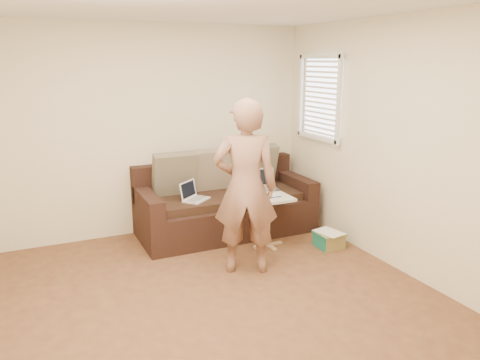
% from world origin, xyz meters
% --- Properties ---
extents(floor, '(4.50, 4.50, 0.00)m').
position_xyz_m(floor, '(0.00, 0.00, 0.00)').
color(floor, '#53301E').
rests_on(floor, ground).
extents(ceiling, '(4.50, 4.50, 0.00)m').
position_xyz_m(ceiling, '(0.00, 0.00, 2.60)').
color(ceiling, white).
rests_on(ceiling, wall_back).
extents(wall_back, '(4.00, 0.00, 4.00)m').
position_xyz_m(wall_back, '(0.00, 2.25, 1.30)').
color(wall_back, beige).
rests_on(wall_back, ground).
extents(wall_front, '(4.00, 0.00, 4.00)m').
position_xyz_m(wall_front, '(0.00, -2.25, 1.30)').
color(wall_front, beige).
rests_on(wall_front, ground).
extents(wall_right, '(0.00, 4.50, 4.50)m').
position_xyz_m(wall_right, '(2.00, 0.00, 1.30)').
color(wall_right, beige).
rests_on(wall_right, ground).
extents(window_blinds, '(0.12, 0.88, 1.08)m').
position_xyz_m(window_blinds, '(1.95, 1.50, 1.70)').
color(window_blinds, white).
rests_on(window_blinds, wall_right).
extents(sofa, '(2.20, 0.95, 0.85)m').
position_xyz_m(sofa, '(0.78, 1.77, 0.42)').
color(sofa, black).
rests_on(sofa, ground).
extents(pillow_left, '(0.55, 0.29, 0.57)m').
position_xyz_m(pillow_left, '(0.18, 1.97, 0.79)').
color(pillow_left, brown).
rests_on(pillow_left, sofa).
extents(pillow_mid, '(0.55, 0.27, 0.57)m').
position_xyz_m(pillow_mid, '(0.73, 2.00, 0.79)').
color(pillow_mid, '#776955').
rests_on(pillow_mid, sofa).
extents(pillow_right, '(0.55, 0.28, 0.57)m').
position_xyz_m(pillow_right, '(1.33, 2.01, 0.79)').
color(pillow_right, brown).
rests_on(pillow_right, sofa).
extents(laptop_silver, '(0.40, 0.33, 0.24)m').
position_xyz_m(laptop_silver, '(1.30, 1.73, 0.52)').
color(laptop_silver, '#B7BABC').
rests_on(laptop_silver, sofa).
extents(laptop_white, '(0.39, 0.38, 0.23)m').
position_xyz_m(laptop_white, '(0.34, 1.65, 0.52)').
color(laptop_white, white).
rests_on(laptop_white, sofa).
extents(person, '(0.78, 0.67, 1.81)m').
position_xyz_m(person, '(0.52, 0.66, 0.91)').
color(person, '#8B584C').
rests_on(person, ground).
extents(side_table, '(0.55, 0.38, 0.60)m').
position_xyz_m(side_table, '(1.05, 1.15, 0.30)').
color(side_table, silver).
rests_on(side_table, ground).
extents(drinking_glass, '(0.07, 0.07, 0.12)m').
position_xyz_m(drinking_glass, '(0.91, 1.27, 0.66)').
color(drinking_glass, silver).
rests_on(drinking_glass, side_table).
extents(scissors, '(0.20, 0.15, 0.02)m').
position_xyz_m(scissors, '(1.10, 1.11, 0.61)').
color(scissors, silver).
rests_on(scissors, side_table).
extents(paper_on_table, '(0.25, 0.33, 0.00)m').
position_xyz_m(paper_on_table, '(1.10, 1.23, 0.60)').
color(paper_on_table, white).
rests_on(paper_on_table, side_table).
extents(striped_box, '(0.30, 0.30, 0.19)m').
position_xyz_m(striped_box, '(1.69, 0.81, 0.09)').
color(striped_box, orange).
rests_on(striped_box, ground).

